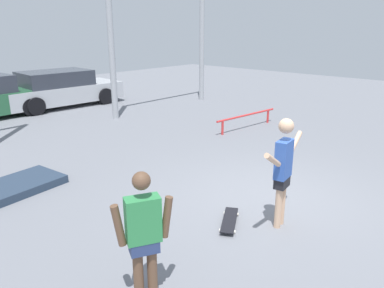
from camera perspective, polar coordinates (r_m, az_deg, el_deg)
The scene contains 7 objects.
ground_plane at distance 7.03m, azimuth 11.58°, elevation -8.26°, with size 36.00×36.00×0.00m, color slate.
skateboarder at distance 5.81m, azimuth 13.72°, elevation -3.32°, with size 1.40×0.28×1.74m.
skateboard at distance 6.11m, azimuth 5.73°, elevation -11.45°, with size 0.82×0.60×0.08m.
grind_rail at distance 11.60m, azimuth 8.34°, elevation 4.09°, with size 2.59×0.34×0.45m.
canopy_support_right at distance 14.22m, azimuth -4.71°, elevation 18.71°, with size 4.71×0.20×5.53m.
parked_car_silver at distance 15.62m, azimuth -19.52°, elevation 7.89°, with size 4.67×2.20×1.38m.
bystander at distance 4.28m, azimuth -7.40°, elevation -13.03°, with size 0.66×0.40×1.55m.
Camera 1 is at (-5.54, -3.10, 3.02)m, focal length 35.00 mm.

